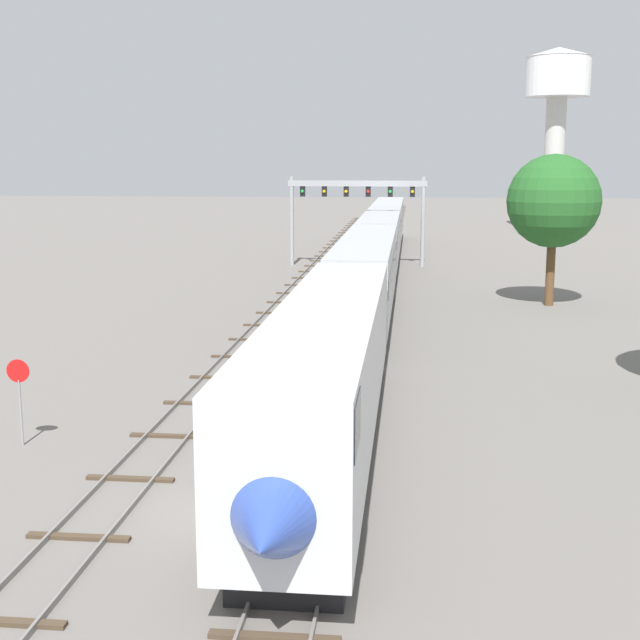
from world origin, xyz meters
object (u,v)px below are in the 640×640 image
passenger_train (375,255)px  signal_gantry (357,200)px  stop_sign (19,390)px  water_tower (557,92)px  trackside_tree_mid (554,202)px

passenger_train → signal_gantry: 15.45m
passenger_train → signal_gantry: size_ratio=7.64×
signal_gantry → stop_sign: bearing=-98.8°
water_tower → trackside_tree_mid: size_ratio=2.44×
passenger_train → stop_sign: 36.65m
stop_sign → water_tower: bearing=71.4°
stop_sign → trackside_tree_mid: 37.32m
stop_sign → trackside_tree_mid: trackside_tree_mid is taller
signal_gantry → trackside_tree_mid: bearing=-55.7°
water_tower → stop_sign: size_ratio=8.14×
signal_gantry → water_tower: bearing=61.0°
trackside_tree_mid → stop_sign: bearing=-125.3°
signal_gantry → water_tower: 49.22m
passenger_train → signal_gantry: bearing=98.6°
trackside_tree_mid → signal_gantry: bearing=124.3°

